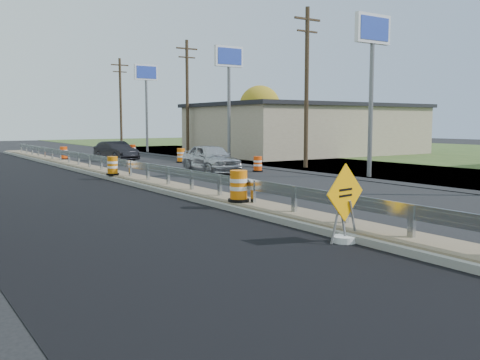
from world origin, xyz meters
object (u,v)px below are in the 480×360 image
car_silver (211,158)px  car_dark_mid (116,151)px  barrel_median_mid (113,166)px  barrel_median_near (239,187)px  caution_sign (344,223)px  barrel_median_far (64,153)px  barrel_shoulder_far (133,150)px  barrel_shoulder_near (258,164)px  barrel_shoulder_mid (181,156)px

car_silver → car_dark_mid: size_ratio=1.09×
barrel_median_mid → car_silver: size_ratio=0.19×
car_dark_mid → barrel_median_near: bearing=-108.2°
barrel_median_mid → car_silver: car_silver is taller
caution_sign → barrel_median_far: caution_sign is taller
barrel_median_near → barrel_median_far: 22.75m
barrel_median_near → car_silver: (5.42, 10.95, 0.07)m
barrel_median_near → barrel_shoulder_far: size_ratio=1.10×
caution_sign → barrel_median_near: 5.34m
barrel_shoulder_near → barrel_shoulder_far: size_ratio=0.94×
barrel_median_far → barrel_shoulder_mid: bearing=-32.7°
barrel_shoulder_mid → car_dark_mid: 4.94m
caution_sign → car_silver: caution_sign is taller
barrel_median_mid → barrel_shoulder_near: 8.20m
barrel_median_mid → barrel_shoulder_far: 18.96m
barrel_shoulder_mid → car_dark_mid: bearing=129.8°
caution_sign → car_silver: bearing=60.3°
barrel_median_near → barrel_median_far: barrel_median_near is taller
barrel_median_mid → barrel_median_near: bearing=-88.5°
barrel_median_mid → barrel_shoulder_near: (8.19, -0.32, -0.25)m
caution_sign → barrel_median_far: 28.07m
caution_sign → barrel_median_far: size_ratio=2.11×
car_dark_mid → car_silver: bearing=-91.7°
barrel_median_near → barrel_shoulder_near: 12.83m
barrel_median_mid → car_dark_mid: car_dark_mid is taller
barrel_shoulder_near → car_silver: bearing=161.1°
barrel_shoulder_near → barrel_shoulder_mid: 8.38m
barrel_median_far → car_dark_mid: 3.53m
barrel_shoulder_mid → car_silver: bearing=-105.3°
caution_sign → car_silver: size_ratio=0.39×
barrel_median_far → barrel_shoulder_mid: (6.66, -4.27, -0.18)m
barrel_shoulder_near → barrel_shoulder_mid: size_ratio=0.88×
barrel_shoulder_near → barrel_shoulder_mid: barrel_shoulder_mid is taller
barrel_shoulder_near → caution_sign: bearing=-119.0°
barrel_shoulder_mid → barrel_shoulder_far: 9.14m
barrel_median_mid → barrel_shoulder_near: bearing=-2.2°
barrel_shoulder_mid → barrel_shoulder_near: bearing=-87.0°
car_silver → barrel_median_far: bearing=116.2°
barrel_median_near → car_dark_mid: 22.68m
barrel_median_near → barrel_median_mid: barrel_median_near is taller
car_dark_mid → barrel_shoulder_far: bearing=50.2°
barrel_shoulder_near → car_silver: 2.66m
caution_sign → barrel_median_mid: 15.72m
barrel_shoulder_near → car_silver: car_silver is taller
car_silver → barrel_shoulder_near: bearing=-14.0°
barrel_median_near → barrel_shoulder_mid: bearing=68.0°
caution_sign → barrel_median_mid: caution_sign is taller
caution_sign → car_dark_mid: 28.00m
caution_sign → barrel_shoulder_mid: (8.11, 23.77, 0.00)m
barrel_median_far → barrel_shoulder_near: barrel_median_far is taller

